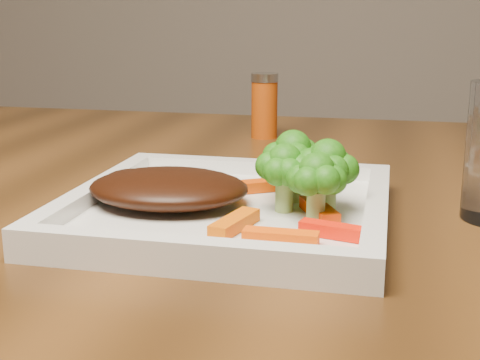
# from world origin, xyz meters

# --- Properties ---
(plate) EXTENTS (0.27, 0.27, 0.01)m
(plate) POSITION_xyz_m (0.23, -0.22, 0.76)
(plate) COLOR white
(plate) RESTS_ON dining_table
(steak) EXTENTS (0.15, 0.12, 0.03)m
(steak) POSITION_xyz_m (0.18, -0.22, 0.78)
(steak) COLOR black
(steak) RESTS_ON plate
(broccoli_0) EXTENTS (0.07, 0.07, 0.07)m
(broccoli_0) POSITION_xyz_m (0.28, -0.19, 0.80)
(broccoli_0) COLOR #2F7613
(broccoli_0) RESTS_ON plate
(broccoli_1) EXTENTS (0.06, 0.06, 0.06)m
(broccoli_1) POSITION_xyz_m (0.32, -0.22, 0.79)
(broccoli_1) COLOR #206410
(broccoli_1) RESTS_ON plate
(broccoli_2) EXTENTS (0.07, 0.07, 0.06)m
(broccoli_2) POSITION_xyz_m (0.31, -0.25, 0.79)
(broccoli_2) COLOR #136E12
(broccoli_2) RESTS_ON plate
(broccoli_3) EXTENTS (0.06, 0.06, 0.06)m
(broccoli_3) POSITION_xyz_m (0.28, -0.22, 0.79)
(broccoli_3) COLOR #136110
(broccoli_3) RESTS_ON plate
(carrot_0) EXTENTS (0.06, 0.02, 0.01)m
(carrot_0) POSITION_xyz_m (0.29, -0.30, 0.77)
(carrot_0) COLOR #FF5004
(carrot_0) RESTS_ON plate
(carrot_1) EXTENTS (0.05, 0.02, 0.01)m
(carrot_1) POSITION_xyz_m (0.33, -0.28, 0.77)
(carrot_1) COLOR #FF1B04
(carrot_1) RESTS_ON plate
(carrot_2) EXTENTS (0.03, 0.06, 0.01)m
(carrot_2) POSITION_xyz_m (0.25, -0.28, 0.77)
(carrot_2) COLOR #E45C03
(carrot_2) RESTS_ON plate
(carrot_4) EXTENTS (0.06, 0.05, 0.01)m
(carrot_4) POSITION_xyz_m (0.25, -0.16, 0.77)
(carrot_4) COLOR #CC3D03
(carrot_4) RESTS_ON plate
(carrot_5) EXTENTS (0.04, 0.06, 0.01)m
(carrot_5) POSITION_xyz_m (0.31, -0.23, 0.77)
(carrot_5) COLOR #F03C03
(carrot_5) RESTS_ON plate
(spice_shaker) EXTENTS (0.04, 0.04, 0.09)m
(spice_shaker) POSITION_xyz_m (0.19, 0.17, 0.80)
(spice_shaker) COLOR #A83E09
(spice_shaker) RESTS_ON dining_table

